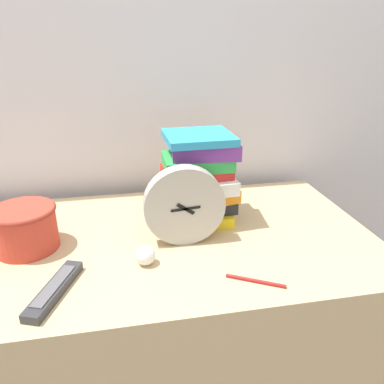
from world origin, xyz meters
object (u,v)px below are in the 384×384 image
(basket, at_px, (25,227))
(pen, at_px, (256,281))
(tv_remote, at_px, (54,289))
(book_stack, at_px, (200,180))
(desk_clock, at_px, (184,206))
(crumpled_paper_ball, at_px, (146,255))

(basket, distance_m, pen, 0.59)
(pen, bearing_deg, tv_remote, 174.32)
(book_stack, bearing_deg, desk_clock, -118.50)
(book_stack, xyz_separation_m, basket, (-0.47, -0.08, -0.06))
(pen, bearing_deg, basket, 154.60)
(pen, bearing_deg, desk_clock, 121.19)
(book_stack, relative_size, crumpled_paper_ball, 5.43)
(crumpled_paper_ball, height_order, pen, crumpled_paper_ball)
(desk_clock, distance_m, crumpled_paper_ball, 0.16)
(tv_remote, bearing_deg, basket, 114.36)
(tv_remote, relative_size, crumpled_paper_ball, 4.06)
(crumpled_paper_ball, relative_size, pen, 0.40)
(basket, bearing_deg, tv_remote, -65.64)
(tv_remote, height_order, crumpled_paper_ball, crumpled_paper_ball)
(book_stack, bearing_deg, tv_remote, -142.86)
(tv_remote, xyz_separation_m, crumpled_paper_ball, (0.20, 0.08, 0.01))
(basket, distance_m, tv_remote, 0.23)
(tv_remote, distance_m, pen, 0.44)
(pen, bearing_deg, book_stack, 100.28)
(book_stack, xyz_separation_m, pen, (0.06, -0.33, -0.12))
(crumpled_paper_ball, bearing_deg, pen, -27.00)
(desk_clock, height_order, book_stack, book_stack)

